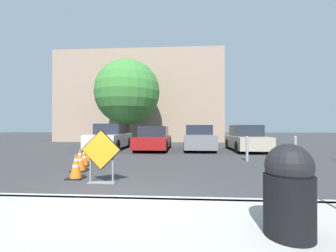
# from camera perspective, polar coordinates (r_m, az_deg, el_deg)

# --- Properties ---
(ground_plane) EXTENTS (96.00, 96.00, 0.00)m
(ground_plane) POSITION_cam_1_polar(r_m,az_deg,el_deg) (14.07, -0.72, -6.02)
(ground_plane) COLOR #333335
(sidewalk_strip) EXTENTS (27.71, 3.03, 0.14)m
(sidewalk_strip) POSITION_cam_1_polar(r_m,az_deg,el_deg) (2.99, -20.73, -26.48)
(sidewalk_strip) COLOR #999993
(sidewalk_strip) RESTS_ON ground_plane
(curb_lip) EXTENTS (27.71, 0.20, 0.14)m
(curb_lip) POSITION_cam_1_polar(r_m,az_deg,el_deg) (4.32, -11.89, -18.11)
(curb_lip) COLOR #999993
(curb_lip) RESTS_ON ground_plane
(road_closed_sign) EXTENTS (1.01, 0.20, 1.34)m
(road_closed_sign) POSITION_cam_1_polar(r_m,az_deg,el_deg) (5.83, -16.61, -7.01)
(road_closed_sign) COLOR black
(road_closed_sign) RESTS_ON ground_plane
(traffic_cone_nearest) EXTENTS (0.43, 0.43, 0.69)m
(traffic_cone_nearest) POSITION_cam_1_polar(r_m,az_deg,el_deg) (6.65, -22.33, -9.43)
(traffic_cone_nearest) COLOR black
(traffic_cone_nearest) RESTS_ON ground_plane
(traffic_cone_second) EXTENTS (0.48, 0.48, 0.72)m
(traffic_cone_second) POSITION_cam_1_polar(r_m,az_deg,el_deg) (7.76, -21.48, -8.01)
(traffic_cone_second) COLOR black
(traffic_cone_second) RESTS_ON ground_plane
(traffic_cone_third) EXTENTS (0.39, 0.39, 0.63)m
(traffic_cone_third) POSITION_cam_1_polar(r_m,az_deg,el_deg) (8.74, -20.52, -7.46)
(traffic_cone_third) COLOR black
(traffic_cone_third) RESTS_ON ground_plane
(traffic_cone_fourth) EXTENTS (0.38, 0.38, 0.78)m
(traffic_cone_fourth) POSITION_cam_1_polar(r_m,az_deg,el_deg) (9.76, -19.82, -6.25)
(traffic_cone_fourth) COLOR black
(traffic_cone_fourth) RESTS_ON ground_plane
(traffic_cone_fifth) EXTENTS (0.44, 0.44, 0.70)m
(traffic_cone_fifth) POSITION_cam_1_polar(r_m,az_deg,el_deg) (10.80, -20.15, -5.89)
(traffic_cone_fifth) COLOR black
(traffic_cone_fifth) RESTS_ON ground_plane
(parked_car_nearest) EXTENTS (1.89, 4.69, 1.61)m
(parked_car_nearest) POSITION_cam_1_polar(r_m,az_deg,el_deg) (14.63, -14.36, -2.88)
(parked_car_nearest) COLOR silver
(parked_car_nearest) RESTS_ON ground_plane
(parked_car_second) EXTENTS (1.97, 4.35, 1.46)m
(parked_car_second) POSITION_cam_1_polar(r_m,az_deg,el_deg) (13.88, -3.64, -3.31)
(parked_car_second) COLOR maroon
(parked_car_second) RESTS_ON ground_plane
(parked_car_third) EXTENTS (1.86, 4.48, 1.53)m
(parked_car_third) POSITION_cam_1_polar(r_m,az_deg,el_deg) (14.08, 7.75, -3.13)
(parked_car_third) COLOR slate
(parked_car_third) RESTS_ON ground_plane
(parked_car_fourth) EXTENTS (1.82, 4.10, 1.52)m
(parked_car_fourth) POSITION_cam_1_polar(r_m,az_deg,el_deg) (14.06, 19.21, -3.17)
(parked_car_fourth) COLOR #A39984
(parked_car_fourth) RESTS_ON ground_plane
(trash_bin) EXTENTS (0.55, 0.55, 1.06)m
(trash_bin) POSITION_cam_1_polar(r_m,az_deg,el_deg) (3.02, 28.32, -14.05)
(trash_bin) COLOR black
(trash_bin) RESTS_ON sidewalk_strip
(bollard_nearest) EXTENTS (0.12, 0.12, 1.03)m
(bollard_nearest) POSITION_cam_1_polar(r_m,az_deg,el_deg) (9.77, 19.44, -5.30)
(bollard_nearest) COLOR gray
(bollard_nearest) RESTS_ON ground_plane
(bollard_second) EXTENTS (0.12, 0.12, 1.04)m
(bollard_second) POSITION_cam_1_polar(r_m,az_deg,el_deg) (10.45, 29.63, -4.92)
(bollard_second) COLOR gray
(bollard_second) RESTS_ON ground_plane
(building_facade_backdrop) EXTENTS (16.52, 5.00, 8.94)m
(building_facade_backdrop) POSITION_cam_1_polar(r_m,az_deg,el_deg) (24.02, -6.82, 7.02)
(building_facade_backdrop) COLOR gray
(building_facade_backdrop) RESTS_ON ground_plane
(street_tree_behind_lot) EXTENTS (5.30, 5.30, 6.93)m
(street_tree_behind_lot) POSITION_cam_1_polar(r_m,az_deg,el_deg) (18.83, -10.28, 8.46)
(street_tree_behind_lot) COLOR #513823
(street_tree_behind_lot) RESTS_ON ground_plane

